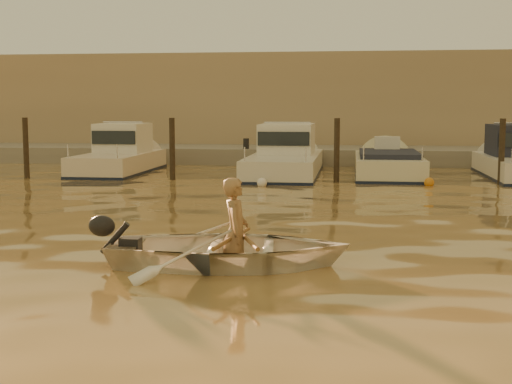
# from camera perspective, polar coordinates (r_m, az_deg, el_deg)

# --- Properties ---
(ground_plane) EXTENTS (160.00, 160.00, 0.00)m
(ground_plane) POSITION_cam_1_polar(r_m,az_deg,el_deg) (9.00, 5.76, -8.37)
(ground_plane) COLOR olive
(ground_plane) RESTS_ON ground
(dinghy) EXTENTS (3.82, 2.89, 0.75)m
(dinghy) POSITION_cam_1_polar(r_m,az_deg,el_deg) (10.64, -2.16, -4.57)
(dinghy) COLOR white
(dinghy) RESTS_ON ground_plane
(person) EXTENTS (0.44, 0.62, 1.62)m
(person) POSITION_cam_1_polar(r_m,az_deg,el_deg) (10.58, -1.63, -3.22)
(person) COLOR #916F48
(person) RESTS_ON dinghy
(outboard_motor) EXTENTS (0.93, 0.48, 0.70)m
(outboard_motor) POSITION_cam_1_polar(r_m,az_deg,el_deg) (10.85, -10.10, -4.30)
(outboard_motor) COLOR black
(outboard_motor) RESTS_ON dinghy
(oar_port) EXTENTS (0.68, 2.02, 0.13)m
(oar_port) POSITION_cam_1_polar(r_m,az_deg,el_deg) (10.59, -0.82, -3.70)
(oar_port) COLOR brown
(oar_port) RESTS_ON dinghy
(oar_starboard) EXTENTS (0.24, 2.10, 0.13)m
(oar_starboard) POSITION_cam_1_polar(r_m,az_deg,el_deg) (10.60, -1.90, -3.69)
(oar_starboard) COLOR brown
(oar_starboard) RESTS_ON dinghy
(moored_boat_1) EXTENTS (2.07, 6.22, 1.75)m
(moored_boat_1) POSITION_cam_1_polar(r_m,az_deg,el_deg) (26.10, -10.93, 2.92)
(moored_boat_1) COLOR beige
(moored_boat_1) RESTS_ON ground_plane
(moored_boat_2) EXTENTS (2.31, 7.74, 1.75)m
(moored_boat_2) POSITION_cam_1_polar(r_m,az_deg,el_deg) (24.85, 2.35, 2.84)
(moored_boat_2) COLOR silver
(moored_boat_2) RESTS_ON ground_plane
(moored_boat_3) EXTENTS (2.20, 6.29, 0.95)m
(moored_boat_3) POSITION_cam_1_polar(r_m,az_deg,el_deg) (24.81, 10.52, 1.80)
(moored_boat_3) COLOR beige
(moored_boat_3) RESTS_ON ground_plane
(piling_0) EXTENTS (0.18, 0.18, 2.20)m
(piling_0) POSITION_cam_1_polar(r_m,az_deg,el_deg) (24.97, -17.92, 3.17)
(piling_0) COLOR #2D2319
(piling_0) RESTS_ON ground_plane
(piling_1) EXTENTS (0.18, 0.18, 2.20)m
(piling_1) POSITION_cam_1_polar(r_m,az_deg,el_deg) (23.26, -6.72, 3.21)
(piling_1) COLOR #2D2319
(piling_1) RESTS_ON ground_plane
(piling_2) EXTENTS (0.18, 0.18, 2.20)m
(piling_2) POSITION_cam_1_polar(r_m,az_deg,el_deg) (22.54, 6.47, 3.09)
(piling_2) COLOR #2D2319
(piling_2) RESTS_ON ground_plane
(piling_3) EXTENTS (0.18, 0.18, 2.20)m
(piling_3) POSITION_cam_1_polar(r_m,az_deg,el_deg) (22.98, 19.05, 2.84)
(piling_3) COLOR #2D2319
(piling_3) RESTS_ON ground_plane
(fender_b) EXTENTS (0.30, 0.30, 0.30)m
(fender_b) POSITION_cam_1_polar(r_m,az_deg,el_deg) (23.52, -11.02, 1.21)
(fender_b) COLOR red
(fender_b) RESTS_ON ground_plane
(fender_c) EXTENTS (0.30, 0.30, 0.30)m
(fender_c) POSITION_cam_1_polar(r_m,az_deg,el_deg) (21.23, 0.48, 0.74)
(fender_c) COLOR silver
(fender_c) RESTS_ON ground_plane
(fender_d) EXTENTS (0.30, 0.30, 0.30)m
(fender_d) POSITION_cam_1_polar(r_m,az_deg,el_deg) (21.93, 13.69, 0.74)
(fender_d) COLOR #C77317
(fender_d) RESTS_ON ground_plane
(quay) EXTENTS (52.00, 4.00, 1.00)m
(quay) POSITION_cam_1_polar(r_m,az_deg,el_deg) (30.26, 7.15, 2.61)
(quay) COLOR gray
(quay) RESTS_ON ground_plane
(waterfront_building) EXTENTS (46.00, 7.00, 4.80)m
(waterfront_building) POSITION_cam_1_polar(r_m,az_deg,el_deg) (35.68, 7.29, 6.86)
(waterfront_building) COLOR #9E8466
(waterfront_building) RESTS_ON quay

